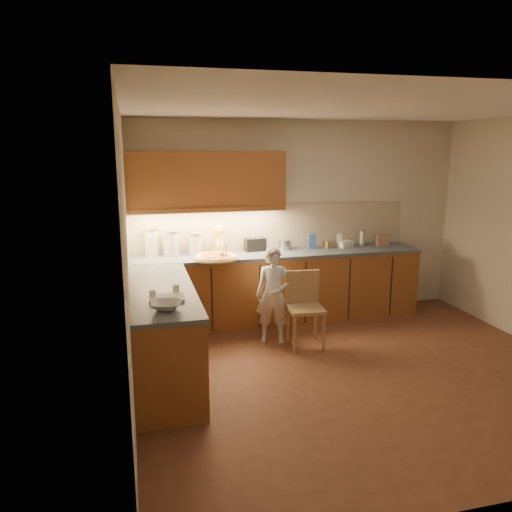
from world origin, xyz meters
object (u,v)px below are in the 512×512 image
child (273,295)px  oil_jug (219,240)px  pizza_on_board (216,257)px  wooden_chair (305,303)px  toaster (255,244)px

child → oil_jug: (-0.49, 0.82, 0.52)m
pizza_on_board → oil_jug: (0.10, 0.33, 0.14)m
child → wooden_chair: bearing=-14.2°
pizza_on_board → child: size_ratio=0.49×
wooden_chair → toaster: (-0.32, 1.04, 0.51)m
pizza_on_board → oil_jug: 0.37m
pizza_on_board → toaster: (0.58, 0.36, 0.06)m
child → wooden_chair: (0.31, -0.20, -0.06)m
child → oil_jug: 1.09m
wooden_chair → oil_jug: size_ratio=2.40×
oil_jug → toaster: bearing=2.8°
child → oil_jug: oil_jug is taller
oil_jug → toaster: (0.48, 0.02, -0.08)m
pizza_on_board → oil_jug: bearing=73.6°
pizza_on_board → oil_jug: size_ratio=1.52×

